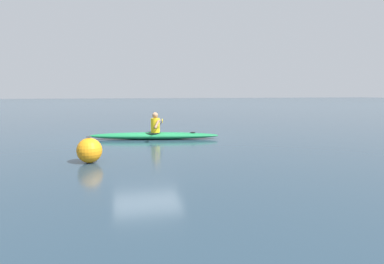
# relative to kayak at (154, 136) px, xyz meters

# --- Properties ---
(ground_plane) EXTENTS (160.00, 160.00, 0.00)m
(ground_plane) POSITION_rel_kayak_xyz_m (0.25, -0.18, -0.13)
(ground_plane) COLOR #233847
(kayak) EXTENTS (4.77, 1.57, 0.25)m
(kayak) POSITION_rel_kayak_xyz_m (0.00, 0.00, 0.00)
(kayak) COLOR #19723F
(kayak) RESTS_ON ground
(kayaker) EXTENTS (0.61, 2.34, 0.73)m
(kayaker) POSITION_rel_kayak_xyz_m (-0.08, 0.02, 0.44)
(kayaker) COLOR yellow
(kayaker) RESTS_ON kayak
(mooring_buoy_orange_mid) EXTENTS (0.61, 0.61, 0.65)m
(mooring_buoy_orange_mid) POSITION_rel_kayak_xyz_m (1.99, 3.63, 0.18)
(mooring_buoy_orange_mid) COLOR orange
(mooring_buoy_orange_mid) RESTS_ON ground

